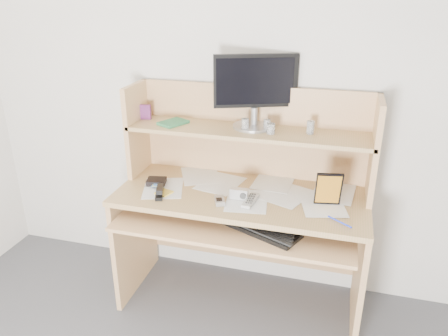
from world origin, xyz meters
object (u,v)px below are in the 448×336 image
(tv_remote, at_px, (251,200))
(keyboard, at_px, (258,227))
(desk, at_px, (244,196))
(game_case, at_px, (328,189))
(monitor, at_px, (255,89))

(tv_remote, bearing_deg, keyboard, -49.22)
(desk, xyz_separation_m, tv_remote, (0.07, -0.18, 0.07))
(desk, distance_m, game_case, 0.51)
(game_case, bearing_deg, monitor, 140.95)
(keyboard, relative_size, monitor, 1.07)
(keyboard, xyz_separation_m, game_case, (0.33, 0.16, 0.19))
(tv_remote, bearing_deg, desk, 119.78)
(desk, height_order, monitor, monitor)
(keyboard, distance_m, tv_remote, 0.15)
(keyboard, bearing_deg, desk, 141.03)
(game_case, bearing_deg, tv_remote, 179.23)
(desk, relative_size, keyboard, 2.90)
(desk, xyz_separation_m, game_case, (0.47, -0.11, 0.16))
(tv_remote, bearing_deg, game_case, 16.59)
(desk, bearing_deg, tv_remote, -66.93)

